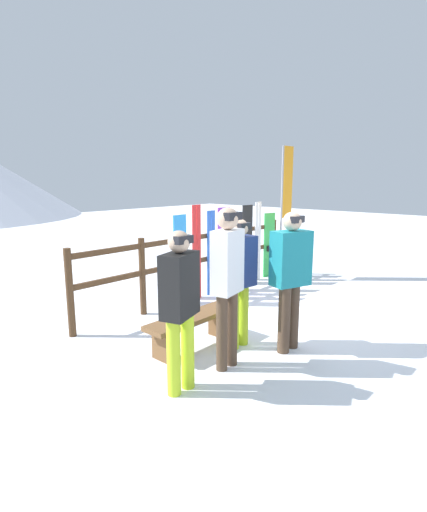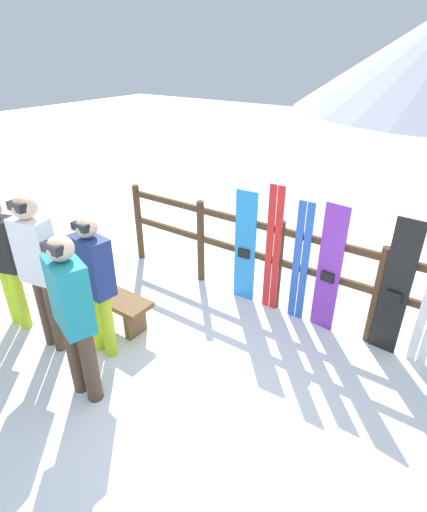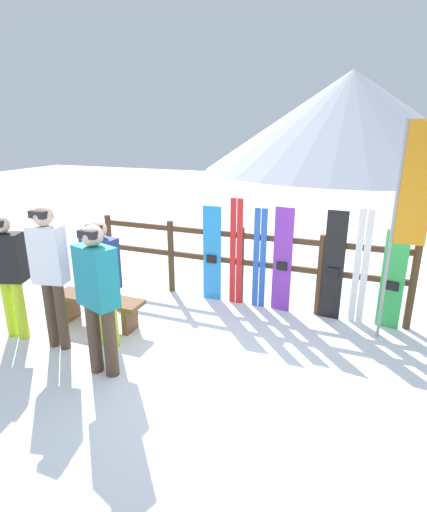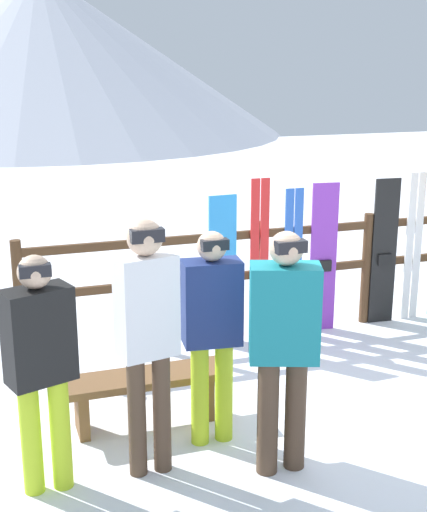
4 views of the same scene
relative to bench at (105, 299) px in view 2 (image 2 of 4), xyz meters
name	(u,v)px [view 2 (image 2 of 4)]	position (x,y,z in m)	size (l,w,h in m)	color
ground_plane	(188,395)	(1.60, -0.39, -0.31)	(40.00, 40.00, 0.00)	white
fence	(279,259)	(1.60, 1.47, 0.40)	(4.96, 0.10, 1.22)	#4C331E
bench	(105,299)	(0.00, 0.00, 0.00)	(1.32, 0.36, 0.42)	brown
person_black	(4,256)	(-0.82, -0.67, 0.64)	(0.48, 0.36, 1.64)	#B7D826
person_navy	(95,279)	(0.42, -0.41, 0.64)	(0.44, 0.28, 1.64)	#B7D826
person_teal	(73,311)	(0.76, -0.94, 0.69)	(0.52, 0.39, 1.73)	#4C3828
person_white	(38,263)	(-0.12, -0.68, 0.77)	(0.43, 0.29, 1.82)	#4C3828
snowboard_blue	(245,248)	(1.14, 1.41, 0.45)	(0.29, 0.07, 1.53)	#288CE0
ski_pair_red	(273,250)	(1.54, 1.42, 0.52)	(0.19, 0.02, 1.67)	red
ski_pair_blue	(301,263)	(1.91, 1.42, 0.46)	(0.19, 0.02, 1.55)	blue
snowboard_purple	(329,270)	(2.26, 1.41, 0.48)	(0.28, 0.08, 1.59)	purple
snowboard_black_stripe	(395,290)	(2.98, 1.41, 0.48)	(0.29, 0.07, 1.60)	black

